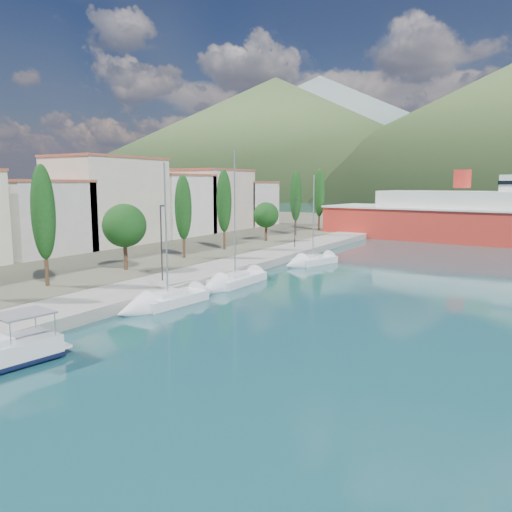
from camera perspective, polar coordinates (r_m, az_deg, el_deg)
The scene contains 9 objects.
ground at distance 137.45m, azimuth 22.64°, elevation 4.06°, with size 1400.00×1400.00×0.00m, color #18474D.
quay at distance 50.28m, azimuth -2.09°, elevation -1.06°, with size 5.00×88.00×0.80m, color gray.
land_strip at distance 83.14m, azimuth -21.03°, elevation 2.05°, with size 70.00×148.00×0.70m, color #565644.
town_buildings at distance 72.43m, azimuth -13.11°, elevation 5.69°, with size 9.20×69.20×11.30m.
tree_row at distance 57.27m, azimuth -5.31°, elevation 5.31°, with size 3.97×61.16×10.36m.
lamp_posts at distance 40.75m, azimuth -10.53°, elevation 1.84°, with size 0.15×49.46×6.06m.
sailboat_near at distance 35.06m, azimuth -11.80°, elevation -5.51°, with size 3.10×7.77×10.86m.
sailboat_mid at distance 41.32m, azimuth -3.67°, elevation -3.26°, with size 2.40×8.53×12.22m.
sailboat_far at distance 52.74m, azimuth 5.51°, elevation -0.77°, with size 4.23×7.38×10.34m.
Camera 1 is at (17.27, -16.09, 8.53)m, focal length 35.00 mm.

